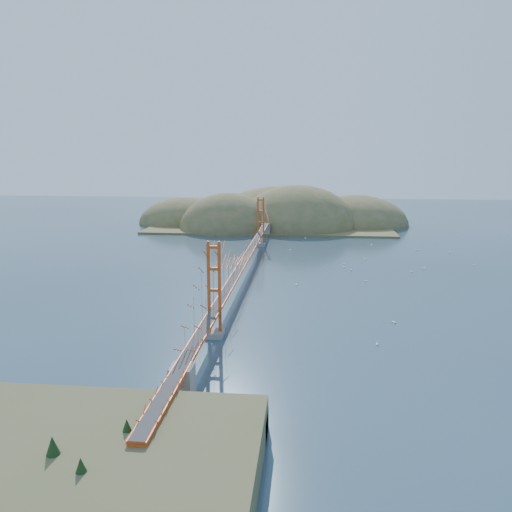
# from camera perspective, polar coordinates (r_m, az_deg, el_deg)

# --- Properties ---
(ground) EXTENTS (320.00, 320.00, 0.00)m
(ground) POSITION_cam_1_polar(r_m,az_deg,el_deg) (89.61, -1.23, -2.35)
(ground) COLOR #283E51
(ground) RESTS_ON ground
(bridge) EXTENTS (2.20, 94.40, 12.00)m
(bridge) POSITION_cam_1_polar(r_m,az_deg,el_deg) (88.35, -1.24, 2.09)
(bridge) COLOR gray
(bridge) RESTS_ON ground
(approach_viaduct) EXTENTS (1.40, 12.00, 3.38)m
(approach_viaduct) POSITION_cam_1_polar(r_m,az_deg,el_deg) (40.80, -10.58, -16.62)
(approach_viaduct) COLOR #BF4215
(approach_viaduct) RESTS_ON ground
(promontory) EXTENTS (9.00, 6.00, 0.24)m
(promontory) POSITION_cam_1_polar(r_m,az_deg,el_deg) (44.83, -9.18, -17.33)
(promontory) COLOR #59544C
(promontory) RESTS_ON ground
(fort) EXTENTS (3.70, 2.30, 1.75)m
(fort) POSITION_cam_1_polar(r_m,az_deg,el_deg) (45.07, -8.46, -16.35)
(fort) COLOR maroon
(fort) RESTS_ON ground
(near_bluff) EXTENTS (24.00, 20.50, 4.16)m
(near_bluff) POSITION_cam_1_polar(r_m,az_deg,el_deg) (36.86, -20.46, -22.55)
(near_bluff) COLOR #4D5530
(near_bluff) RESTS_ON ground
(far_headlands) EXTENTS (84.00, 58.00, 25.00)m
(far_headlands) POSITION_cam_1_polar(r_m,az_deg,el_deg) (156.54, 2.65, 3.70)
(far_headlands) COLOR olive
(far_headlands) RESTS_ON ground
(sailboat_11) EXTENTS (0.61, 0.61, 0.64)m
(sailboat_11) POSITION_cam_1_polar(r_m,az_deg,el_deg) (107.25, 23.69, -0.93)
(sailboat_11) COLOR white
(sailboat_11) RESTS_ON ground
(sailboat_1) EXTENTS (0.63, 0.63, 0.66)m
(sailboat_1) POSITION_cam_1_polar(r_m,az_deg,el_deg) (96.17, 10.82, -1.50)
(sailboat_1) COLOR white
(sailboat_1) RESTS_ON ground
(sailboat_5) EXTENTS (0.53, 0.59, 0.67)m
(sailboat_5) POSITION_cam_1_polar(r_m,az_deg,el_deg) (101.10, 18.66, -1.27)
(sailboat_5) COLOR white
(sailboat_5) RESTS_ON ground
(sailboat_12) EXTENTS (0.52, 0.49, 0.58)m
(sailboat_12) POSITION_cam_1_polar(r_m,az_deg,el_deg) (130.08, 5.66, 2.08)
(sailboat_12) COLOR white
(sailboat_12) RESTS_ON ground
(sailboat_7) EXTENTS (0.59, 0.59, 0.64)m
(sailboat_7) POSITION_cam_1_polar(r_m,az_deg,el_deg) (123.48, 13.04, 1.32)
(sailboat_7) COLOR white
(sailboat_7) RESTS_ON ground
(sailboat_0) EXTENTS (0.58, 0.60, 0.67)m
(sailboat_0) POSITION_cam_1_polar(r_m,az_deg,el_deg) (84.15, 4.67, -3.22)
(sailboat_0) COLOR white
(sailboat_0) RESTS_ON ground
(sailboat_2) EXTENTS (0.58, 0.55, 0.65)m
(sailboat_2) POSITION_cam_1_polar(r_m,az_deg,el_deg) (88.29, 12.43, -2.75)
(sailboat_2) COLOR white
(sailboat_2) RESTS_ON ground
(sailboat_14) EXTENTS (0.60, 0.60, 0.64)m
(sailboat_14) POSITION_cam_1_polar(r_m,az_deg,el_deg) (98.17, 10.01, -1.20)
(sailboat_14) COLOR white
(sailboat_14) RESTS_ON ground
(sailboat_3) EXTENTS (0.53, 0.48, 0.60)m
(sailboat_3) POSITION_cam_1_polar(r_m,az_deg,el_deg) (114.24, 3.95, 0.77)
(sailboat_3) COLOR white
(sailboat_3) RESTS_ON ground
(sailboat_6) EXTENTS (0.66, 0.66, 0.69)m
(sailboat_6) POSITION_cam_1_polar(r_m,az_deg,el_deg) (68.12, 15.49, -7.24)
(sailboat_6) COLOR white
(sailboat_6) RESTS_ON ground
(sailboat_4) EXTENTS (0.63, 0.63, 0.66)m
(sailboat_4) POSITION_cam_1_polar(r_m,az_deg,el_deg) (97.34, 17.34, -1.67)
(sailboat_4) COLOR white
(sailboat_4) RESTS_ON ground
(sailboat_17) EXTENTS (0.62, 0.57, 0.70)m
(sailboat_17) POSITION_cam_1_polar(r_m,az_deg,el_deg) (119.06, 17.93, 0.67)
(sailboat_17) COLOR white
(sailboat_17) RESTS_ON ground
(sailboat_15) EXTENTS (0.49, 0.52, 0.59)m
(sailboat_15) POSITION_cam_1_polar(r_m,az_deg,el_deg) (106.46, 12.35, -0.29)
(sailboat_15) COLOR white
(sailboat_15) RESTS_ON ground
(sailboat_10) EXTENTS (0.48, 0.53, 0.60)m
(sailboat_10) POSITION_cam_1_polar(r_m,az_deg,el_deg) (60.20, 13.66, -9.70)
(sailboat_10) COLOR white
(sailboat_10) RESTS_ON ground
(sailboat_8) EXTENTS (0.66, 0.66, 0.69)m
(sailboat_8) POSITION_cam_1_polar(r_m,az_deg,el_deg) (119.00, 21.25, 0.44)
(sailboat_8) COLOR white
(sailboat_8) RESTS_ON ground
(sailboat_16) EXTENTS (0.56, 0.53, 0.63)m
(sailboat_16) POSITION_cam_1_polar(r_m,az_deg,el_deg) (100.88, 10.03, -0.85)
(sailboat_16) COLOR white
(sailboat_16) RESTS_ON ground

